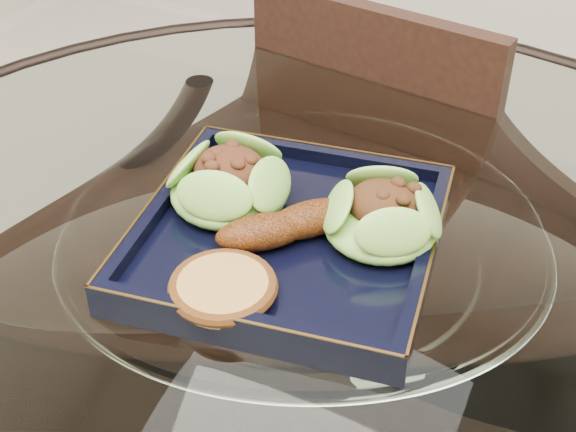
% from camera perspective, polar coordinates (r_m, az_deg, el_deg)
% --- Properties ---
extents(dining_table, '(1.13, 1.13, 0.77)m').
position_cam_1_polar(dining_table, '(0.85, 0.95, -12.39)').
color(dining_table, white).
rests_on(dining_table, ground).
extents(dining_chair, '(0.42, 0.42, 0.85)m').
position_cam_1_polar(dining_chair, '(1.14, 2.52, -4.83)').
color(dining_chair, black).
rests_on(dining_chair, ground).
extents(navy_plate, '(0.31, 0.31, 0.02)m').
position_cam_1_polar(navy_plate, '(0.75, 0.00, -1.82)').
color(navy_plate, black).
rests_on(navy_plate, dining_table).
extents(lettuce_wrap_left, '(0.14, 0.14, 0.04)m').
position_cam_1_polar(lettuce_wrap_left, '(0.77, -4.22, 2.17)').
color(lettuce_wrap_left, '#5EA32F').
rests_on(lettuce_wrap_left, navy_plate).
extents(lettuce_wrap_right, '(0.11, 0.11, 0.04)m').
position_cam_1_polar(lettuce_wrap_right, '(0.73, 6.69, -0.24)').
color(lettuce_wrap_right, '#4E922A').
rests_on(lettuce_wrap_right, navy_plate).
extents(roasted_plantain, '(0.14, 0.16, 0.03)m').
position_cam_1_polar(roasted_plantain, '(0.73, 1.58, -0.21)').
color(roasted_plantain, '#662B0A').
rests_on(roasted_plantain, navy_plate).
extents(crumb_patty, '(0.09, 0.09, 0.02)m').
position_cam_1_polar(crumb_patty, '(0.68, -4.64, -5.17)').
color(crumb_patty, '#C38C41').
rests_on(crumb_patty, navy_plate).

